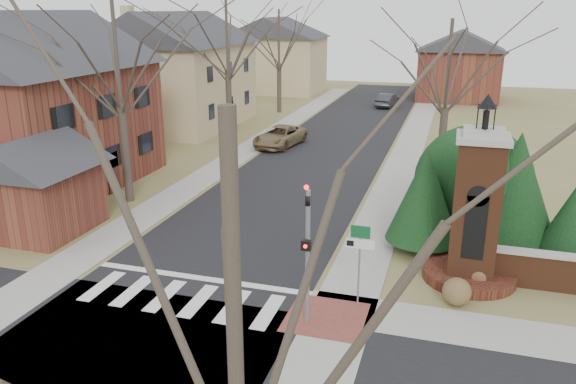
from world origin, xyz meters
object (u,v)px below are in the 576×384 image
(traffic_signal_pole, at_px, (307,244))
(sign_post, at_px, (359,250))
(distant_car, at_px, (387,100))
(brick_gate_monument, at_px, (474,221))
(pickup_truck, at_px, (280,136))

(traffic_signal_pole, distance_m, sign_post, 2.02)
(distant_car, bearing_deg, sign_post, 103.71)
(brick_gate_monument, height_order, pickup_truck, brick_gate_monument)
(sign_post, height_order, pickup_truck, sign_post)
(sign_post, xyz_separation_m, brick_gate_monument, (3.41, 3.01, 0.22))
(sign_post, xyz_separation_m, distant_car, (-3.99, 38.82, -1.30))
(traffic_signal_pole, xyz_separation_m, sign_post, (1.29, 1.41, -0.64))
(traffic_signal_pole, relative_size, sign_post, 1.64)
(sign_post, xyz_separation_m, pickup_truck, (-8.99, 20.27, -1.27))
(traffic_signal_pole, xyz_separation_m, brick_gate_monument, (4.70, 4.42, -0.42))
(traffic_signal_pole, bearing_deg, distant_car, 93.84)
(brick_gate_monument, distance_m, distant_car, 36.60)
(traffic_signal_pole, height_order, distant_car, traffic_signal_pole)
(pickup_truck, bearing_deg, distant_car, 84.15)
(sign_post, height_order, brick_gate_monument, brick_gate_monument)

